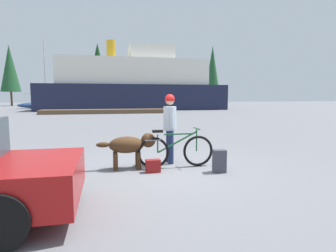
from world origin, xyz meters
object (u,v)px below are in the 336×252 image
object	(u,v)px
dog	(130,145)
backpack	(219,161)
bicycle	(176,151)
handbag_pannier	(153,166)
sailboat_moored	(46,105)
ferry_boat	(134,86)
person_cyclist	(170,122)

from	to	relation	value
dog	backpack	bearing A→B (deg)	-21.67
bicycle	dog	bearing A→B (deg)	173.43
dog	handbag_pannier	xyz separation A→B (m)	(0.45, -0.44, -0.41)
dog	sailboat_moored	world-z (taller)	sailboat_moored
ferry_boat	handbag_pannier	bearing A→B (deg)	-95.01
backpack	ferry_boat	distance (m)	31.57
dog	backpack	size ratio (longest dim) A/B	2.71
handbag_pannier	sailboat_moored	world-z (taller)	sailboat_moored
bicycle	person_cyclist	xyz separation A→B (m)	(-0.03, 0.47, 0.64)
backpack	person_cyclist	bearing A→B (deg)	128.37
dog	ferry_boat	xyz separation A→B (m)	(3.18, 30.67, 2.51)
bicycle	sailboat_moored	world-z (taller)	sailboat_moored
sailboat_moored	ferry_boat	bearing A→B (deg)	-24.38
ferry_boat	sailboat_moored	xyz separation A→B (m)	(-11.79, 5.35, -2.55)
bicycle	dog	distance (m)	1.06
backpack	handbag_pannier	xyz separation A→B (m)	(-1.43, 0.31, -0.11)
handbag_pannier	sailboat_moored	size ratio (longest dim) A/B	0.03
ferry_boat	bicycle	bearing A→B (deg)	-93.97
dog	bicycle	bearing A→B (deg)	-6.57
person_cyclist	handbag_pannier	world-z (taller)	person_cyclist
ferry_boat	person_cyclist	bearing A→B (deg)	-94.09
bicycle	dog	world-z (taller)	bicycle
bicycle	ferry_boat	distance (m)	30.97
handbag_pannier	ferry_boat	world-z (taller)	ferry_boat
person_cyclist	ferry_boat	size ratio (longest dim) A/B	0.08
bicycle	backpack	xyz separation A→B (m)	(0.84, -0.63, -0.15)
handbag_pannier	ferry_boat	xyz separation A→B (m)	(2.73, 31.10, 2.92)
person_cyclist	backpack	distance (m)	1.61
handbag_pannier	backpack	bearing A→B (deg)	-12.30
bicycle	sailboat_moored	xyz separation A→B (m)	(-9.66, 36.13, 0.11)
bicycle	backpack	world-z (taller)	bicycle
dog	handbag_pannier	bearing A→B (deg)	-43.93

